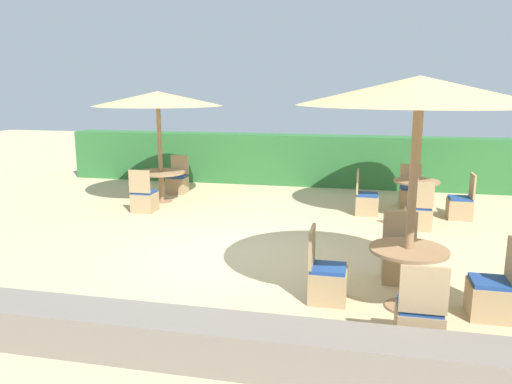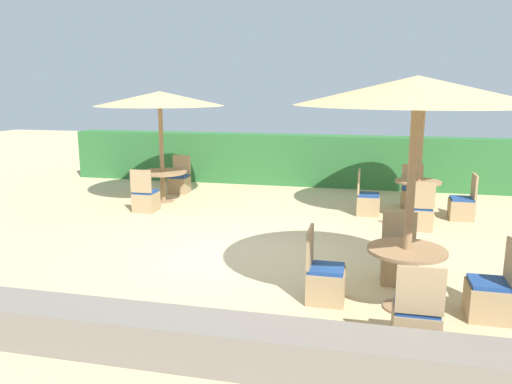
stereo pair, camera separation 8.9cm
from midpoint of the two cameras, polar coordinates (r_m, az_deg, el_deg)
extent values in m
plane|color=#C6B284|center=(7.96, -0.65, -7.22)|extent=(40.00, 40.00, 0.00)
cube|color=#2D6B33|center=(13.61, 5.33, 3.68)|extent=(13.00, 0.70, 1.35)
cube|color=slate|center=(5.13, -9.25, -16.06)|extent=(10.00, 0.56, 0.43)
cylinder|color=#93704C|center=(6.01, 17.61, -0.99)|extent=(0.10, 0.10, 2.65)
cone|color=tan|center=(5.87, 18.39, 10.97)|extent=(2.73, 2.73, 0.32)
cylinder|color=#93704C|center=(6.41, 16.87, -12.49)|extent=(0.48, 0.48, 0.03)
cylinder|color=#93704C|center=(6.28, 17.05, -9.65)|extent=(0.12, 0.12, 0.71)
cylinder|color=#93704C|center=(6.16, 17.27, -6.39)|extent=(0.92, 0.92, 0.04)
cube|color=tan|center=(5.54, 18.20, -14.52)|extent=(0.46, 0.46, 0.40)
cube|color=navy|center=(5.44, 18.36, -12.39)|extent=(0.42, 0.42, 0.05)
cube|color=tan|center=(5.15, 18.76, -10.64)|extent=(0.46, 0.04, 0.48)
cube|color=tan|center=(6.45, 25.31, -11.24)|extent=(0.46, 0.46, 0.40)
cube|color=navy|center=(6.37, 25.49, -9.37)|extent=(0.42, 0.42, 0.05)
cube|color=tan|center=(6.33, 27.57, -7.14)|extent=(0.04, 0.46, 0.48)
cube|color=tan|center=(7.16, 16.26, -8.26)|extent=(0.46, 0.46, 0.40)
cube|color=navy|center=(7.08, 16.37, -6.55)|extent=(0.42, 0.42, 0.05)
cube|color=tan|center=(7.21, 16.40, -4.03)|extent=(0.46, 0.04, 0.48)
cube|color=tan|center=(6.34, 8.41, -10.54)|extent=(0.46, 0.46, 0.40)
cube|color=navy|center=(6.26, 8.48, -8.64)|extent=(0.42, 0.42, 0.05)
cube|color=tan|center=(6.19, 6.60, -6.23)|extent=(0.04, 0.46, 0.48)
cylinder|color=#93704C|center=(10.54, 18.47, 4.13)|extent=(0.10, 0.10, 2.59)
cone|color=tan|center=(10.46, 18.92, 10.75)|extent=(2.92, 2.92, 0.32)
cylinder|color=#93704C|center=(10.77, 18.03, -2.63)|extent=(0.48, 0.48, 0.03)
cylinder|color=#93704C|center=(10.70, 18.14, -0.86)|extent=(0.12, 0.12, 0.71)
cylinder|color=#93704C|center=(10.63, 18.27, 1.12)|extent=(0.92, 0.92, 0.04)
cube|color=tan|center=(10.84, 22.61, -1.87)|extent=(0.46, 0.46, 0.40)
cube|color=navy|center=(10.79, 22.70, -0.71)|extent=(0.42, 0.42, 0.05)
cube|color=tan|center=(10.78, 23.91, 0.61)|extent=(0.04, 0.46, 0.48)
cube|color=tan|center=(10.65, 12.93, -1.49)|extent=(0.46, 0.46, 0.40)
cube|color=navy|center=(10.60, 12.99, -0.31)|extent=(0.42, 0.42, 0.05)
cube|color=tan|center=(10.55, 11.92, 1.15)|extent=(0.04, 0.46, 0.48)
cube|color=tan|center=(11.58, 17.58, -0.68)|extent=(0.46, 0.46, 0.40)
cube|color=navy|center=(11.53, 17.65, 0.41)|extent=(0.42, 0.42, 0.05)
cube|color=tan|center=(11.69, 17.65, 1.89)|extent=(0.46, 0.04, 0.48)
cube|color=tan|center=(9.82, 18.39, -2.92)|extent=(0.46, 0.46, 0.40)
cube|color=navy|center=(9.77, 18.48, -1.64)|extent=(0.42, 0.42, 0.05)
cube|color=tan|center=(9.51, 18.70, -0.38)|extent=(0.46, 0.04, 0.48)
cylinder|color=#93704C|center=(11.61, -10.52, 4.83)|extent=(0.10, 0.10, 2.44)
cone|color=tan|center=(11.53, -10.74, 10.46)|extent=(2.89, 2.89, 0.32)
cylinder|color=#93704C|center=(11.81, -10.30, -0.98)|extent=(0.48, 0.48, 0.03)
cylinder|color=#93704C|center=(11.75, -10.36, 0.53)|extent=(0.12, 0.12, 0.67)
cylinder|color=#93704C|center=(11.69, -10.42, 2.23)|extent=(1.11, 1.11, 0.04)
cube|color=tan|center=(10.92, -12.21, -1.13)|extent=(0.46, 0.46, 0.40)
cube|color=navy|center=(10.87, -12.26, 0.03)|extent=(0.42, 0.42, 0.05)
cube|color=tan|center=(10.63, -12.80, 1.20)|extent=(0.46, 0.04, 0.48)
cube|color=tan|center=(12.65, -8.57, 0.78)|extent=(0.46, 0.46, 0.40)
cube|color=navy|center=(12.61, -8.60, 1.78)|extent=(0.42, 0.42, 0.05)
cube|color=tan|center=(12.76, -8.29, 3.12)|extent=(0.46, 0.04, 0.48)
camera|label=1|loc=(0.04, -89.69, 0.06)|focal=35.00mm
camera|label=2|loc=(0.04, 90.31, -0.06)|focal=35.00mm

